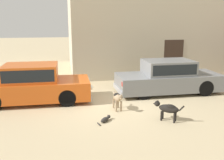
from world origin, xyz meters
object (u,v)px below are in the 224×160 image
at_px(parked_sedan_nearest, 32,84).
at_px(stray_dog_spotted, 118,98).
at_px(parked_sedan_second, 168,77).
at_px(stray_cat, 105,119).
at_px(stray_dog_tan, 167,108).

distance_m(parked_sedan_nearest, stray_dog_spotted, 3.42).
height_order(parked_sedan_nearest, parked_sedan_second, parked_sedan_nearest).
bearing_deg(stray_cat, parked_sedan_second, -7.41).
relative_size(parked_sedan_nearest, stray_cat, 8.27).
bearing_deg(stray_dog_spotted, stray_dog_tan, 42.91).
distance_m(parked_sedan_nearest, parked_sedan_second, 5.69).
bearing_deg(parked_sedan_nearest, parked_sedan_second, 3.21).
bearing_deg(stray_dog_tan, parked_sedan_nearest, 6.41).
bearing_deg(parked_sedan_nearest, stray_dog_spotted, -25.66).
xyz_separation_m(parked_sedan_second, stray_cat, (-3.23, -2.72, -0.64)).
height_order(stray_dog_tan, stray_cat, stray_dog_tan).
bearing_deg(parked_sedan_second, stray_cat, -139.69).
xyz_separation_m(parked_sedan_nearest, stray_cat, (2.45, -2.48, -0.66)).
height_order(stray_dog_spotted, stray_cat, stray_dog_spotted).
relative_size(parked_sedan_nearest, stray_dog_spotted, 4.75).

